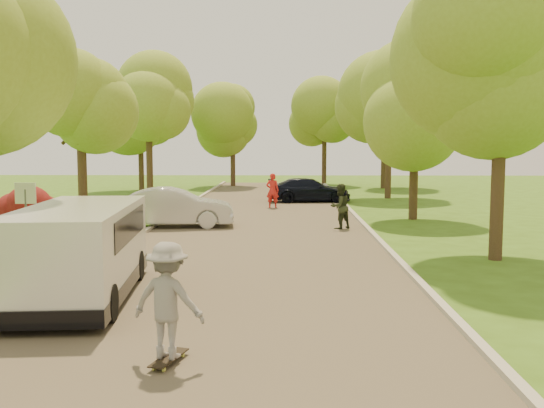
# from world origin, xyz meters

# --- Properties ---
(ground) EXTENTS (100.00, 100.00, 0.00)m
(ground) POSITION_xyz_m (0.00, 0.00, 0.00)
(ground) COLOR #3A6016
(ground) RESTS_ON ground
(road) EXTENTS (8.00, 60.00, 0.01)m
(road) POSITION_xyz_m (0.00, 8.00, 0.01)
(road) COLOR #4C4438
(road) RESTS_ON ground
(curb_left) EXTENTS (0.18, 60.00, 0.12)m
(curb_left) POSITION_xyz_m (-4.05, 8.00, 0.06)
(curb_left) COLOR #B2AD9E
(curb_left) RESTS_ON ground
(curb_right) EXTENTS (0.18, 60.00, 0.12)m
(curb_right) POSITION_xyz_m (4.05, 8.00, 0.06)
(curb_right) COLOR #B2AD9E
(curb_right) RESTS_ON ground
(street_sign) EXTENTS (0.55, 0.06, 2.17)m
(street_sign) POSITION_xyz_m (-5.80, 4.00, 1.56)
(street_sign) COLOR #59595E
(street_sign) RESTS_ON ground
(red_shrub) EXTENTS (1.70, 1.70, 1.95)m
(red_shrub) POSITION_xyz_m (-6.30, 5.50, 1.10)
(red_shrub) COLOR #382619
(red_shrub) RESTS_ON ground
(tree_l_midb) EXTENTS (4.30, 4.20, 6.62)m
(tree_l_midb) POSITION_xyz_m (-6.81, 12.00, 4.59)
(tree_l_midb) COLOR #382619
(tree_l_midb) RESTS_ON ground
(tree_l_far) EXTENTS (4.92, 4.80, 7.79)m
(tree_l_far) POSITION_xyz_m (-6.39, 22.00, 5.47)
(tree_l_far) COLOR #382619
(tree_l_far) RESTS_ON ground
(tree_r_mida) EXTENTS (5.13, 5.00, 7.95)m
(tree_r_mida) POSITION_xyz_m (7.02, 5.00, 5.54)
(tree_r_mida) COLOR #382619
(tree_r_mida) RESTS_ON ground
(tree_r_midb) EXTENTS (4.51, 4.40, 7.01)m
(tree_r_midb) POSITION_xyz_m (6.60, 14.00, 4.88)
(tree_r_midb) COLOR #382619
(tree_r_midb) RESTS_ON ground
(tree_r_far) EXTENTS (5.33, 5.20, 8.34)m
(tree_r_far) POSITION_xyz_m (7.23, 24.00, 5.83)
(tree_r_far) COLOR #382619
(tree_r_far) RESTS_ON ground
(tree_bg_a) EXTENTS (5.12, 5.00, 7.72)m
(tree_bg_a) POSITION_xyz_m (-8.78, 30.00, 5.31)
(tree_bg_a) COLOR #382619
(tree_bg_a) RESTS_ON ground
(tree_bg_b) EXTENTS (5.12, 5.00, 7.95)m
(tree_bg_b) POSITION_xyz_m (8.22, 32.00, 5.54)
(tree_bg_b) COLOR #382619
(tree_bg_b) RESTS_ON ground
(tree_bg_c) EXTENTS (4.92, 4.80, 7.33)m
(tree_bg_c) POSITION_xyz_m (-2.79, 34.00, 5.02)
(tree_bg_c) COLOR #382619
(tree_bg_c) RESTS_ON ground
(tree_bg_d) EXTENTS (5.12, 5.00, 7.72)m
(tree_bg_d) POSITION_xyz_m (4.22, 36.00, 5.31)
(tree_bg_d) COLOR #382619
(tree_bg_d) RESTS_ON ground
(minivan) EXTENTS (2.50, 5.34, 1.93)m
(minivan) POSITION_xyz_m (-3.20, 0.52, 1.02)
(minivan) COLOR silver
(minivan) RESTS_ON ground
(silver_sedan) EXTENTS (4.74, 2.09, 1.51)m
(silver_sedan) POSITION_xyz_m (-3.30, 11.34, 0.76)
(silver_sedan) COLOR #B8B7BD
(silver_sedan) RESTS_ON ground
(dark_sedan) EXTENTS (4.63, 2.18, 1.30)m
(dark_sedan) POSITION_xyz_m (2.30, 21.60, 0.65)
(dark_sedan) COLOR black
(dark_sedan) RESTS_ON ground
(longboard) EXTENTS (0.47, 0.90, 0.10)m
(longboard) POSITION_xyz_m (-0.67, -3.15, 0.09)
(longboard) COLOR black
(longboard) RESTS_ON ground
(skateboarder) EXTENTS (1.22, 0.90, 1.69)m
(skateboarder) POSITION_xyz_m (-0.67, -3.15, 0.95)
(skateboarder) COLOR gray
(skateboarder) RESTS_ON longboard
(person_striped) EXTENTS (0.67, 0.48, 1.74)m
(person_striped) POSITION_xyz_m (0.35, 18.36, 0.87)
(person_striped) COLOR red
(person_striped) RESTS_ON ground
(person_olive) EXTENTS (1.05, 1.00, 1.70)m
(person_olive) POSITION_xyz_m (3.04, 10.95, 0.85)
(person_olive) COLOR #29311D
(person_olive) RESTS_ON ground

